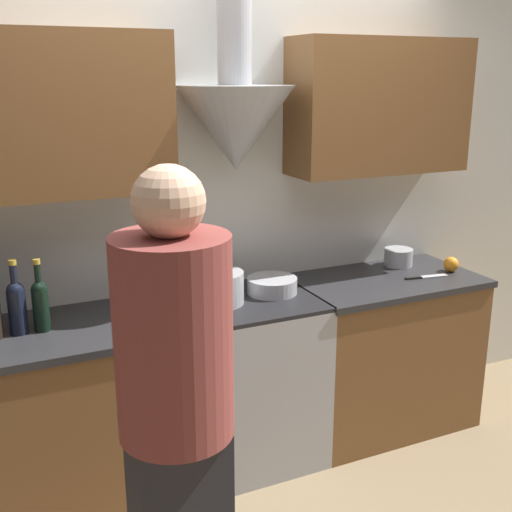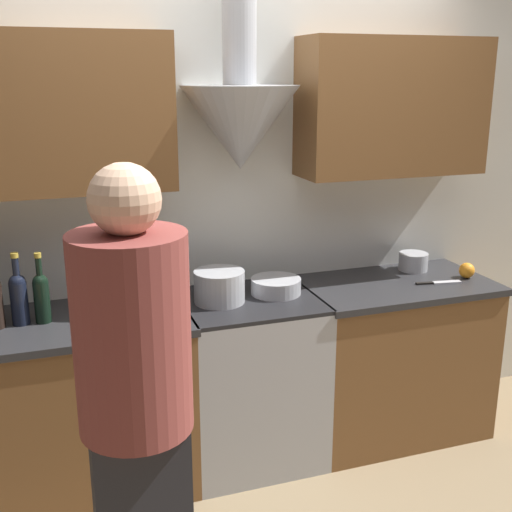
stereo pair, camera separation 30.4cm
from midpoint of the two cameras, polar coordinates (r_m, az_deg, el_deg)
name	(u,v)px [view 2 (the right image)]	position (r m, az deg, el deg)	size (l,w,h in m)	color
ground_plane	(269,487)	(3.37, 3.96, -19.88)	(12.00, 12.00, 0.00)	#847051
wall_back	(216,175)	(3.28, -0.94, 7.22)	(8.40, 0.58, 2.60)	silver
counter_left	(26,414)	(3.20, -17.17, -13.33)	(1.54, 0.62, 0.88)	brown
counter_right	(392,356)	(3.74, 14.32, -8.70)	(1.02, 0.62, 0.88)	brown
stove_range	(250,378)	(3.38, 2.05, -10.86)	(0.68, 0.60, 0.88)	#A8AAAF
wine_bottle_7	(19,296)	(2.99, -17.66, -3.44)	(0.08, 0.08, 0.33)	black
wine_bottle_8	(41,295)	(2.98, -15.81, -3.40)	(0.07, 0.07, 0.33)	black
stock_pot	(219,286)	(3.14, -0.51, -2.77)	(0.25, 0.25, 0.16)	#A8AAAF
mixing_bowl	(276,286)	(3.28, 4.44, -2.72)	(0.26, 0.26, 0.08)	#A8AAAF
orange_fruit	(467,270)	(3.75, 20.47, -1.24)	(0.09, 0.09, 0.09)	orange
saucepan	(413,261)	(3.80, 16.05, -0.51)	(0.17, 0.17, 0.10)	#A8AAAF
chefs_knife	(439,283)	(3.62, 18.29, -2.30)	(0.25, 0.07, 0.01)	silver
person_foreground_left	(137,417)	(2.02, -6.19, -14.17)	(0.34, 0.34, 1.74)	#28282D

